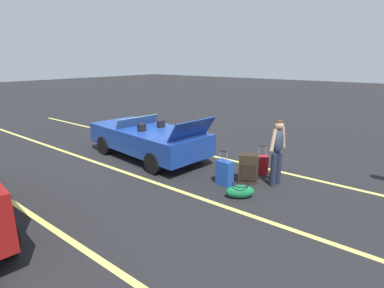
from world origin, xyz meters
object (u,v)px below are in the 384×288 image
(suitcase_large_black, at_px, (248,169))
(suitcase_small_carryon, at_px, (262,165))
(traveler_person, at_px, (277,149))
(suitcase_medium_bright, at_px, (225,173))
(duffel_bag, at_px, (240,191))
(convertible_car, at_px, (144,138))

(suitcase_large_black, height_order, suitcase_small_carryon, suitcase_small_carryon)
(suitcase_large_black, xyz_separation_m, traveler_person, (-0.60, -0.29, 0.56))
(suitcase_large_black, xyz_separation_m, suitcase_medium_bright, (0.39, 0.47, -0.06))
(suitcase_medium_bright, height_order, duffel_bag, suitcase_medium_bright)
(convertible_car, relative_size, traveler_person, 2.65)
(traveler_person, bearing_deg, suitcase_small_carryon, -28.03)
(convertible_car, xyz_separation_m, suitcase_small_carryon, (-3.68, -0.85, -0.34))
(suitcase_large_black, distance_m, traveler_person, 0.87)
(traveler_person, bearing_deg, suitcase_large_black, 36.51)
(convertible_car, distance_m, suitcase_medium_bright, 3.33)
(suitcase_small_carryon, bearing_deg, convertible_car, -109.56)
(convertible_car, xyz_separation_m, duffel_bag, (-3.97, 0.82, -0.43))
(suitcase_large_black, height_order, traveler_person, traveler_person)
(suitcase_large_black, bearing_deg, suitcase_small_carryon, 151.35)
(suitcase_medium_bright, bearing_deg, duffel_bag, -113.80)
(duffel_bag, distance_m, traveler_person, 1.45)
(suitcase_medium_bright, relative_size, duffel_bag, 1.31)
(suitcase_large_black, xyz_separation_m, duffel_bag, (-0.29, 0.90, -0.21))
(suitcase_large_black, distance_m, suitcase_medium_bright, 0.62)
(suitcase_small_carryon, distance_m, duffel_bag, 1.70)
(suitcase_large_black, distance_m, duffel_bag, 0.97)
(suitcase_large_black, height_order, suitcase_medium_bright, suitcase_medium_bright)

